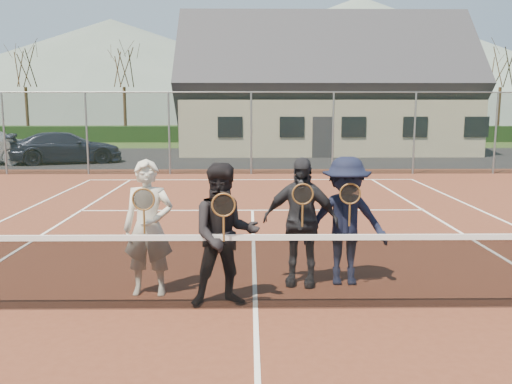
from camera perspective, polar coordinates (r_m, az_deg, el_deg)
ground at (r=26.51m, az=-0.55°, el=3.62°), size 220.00×220.00×0.00m
court_surface at (r=6.86m, az=-0.06°, el=-12.29°), size 30.00×30.00×0.02m
tarmac_carpark at (r=26.80m, az=-9.16°, el=3.57°), size 40.00×12.00×0.01m
hedge_row at (r=38.44m, az=-0.61°, el=6.12°), size 40.00×1.20×1.10m
hill_west at (r=104.61m, az=-14.84°, el=12.31°), size 110.00×110.00×18.00m
hill_centre at (r=103.70m, az=10.76°, el=13.58°), size 120.00×120.00×22.00m
car_c at (r=25.38m, az=-19.32°, el=4.42°), size 5.09×3.26×1.37m
court_markings at (r=6.85m, az=-0.06°, el=-12.18°), size 11.03×23.83×0.01m
tennis_net at (r=6.68m, az=-0.06°, el=-8.06°), size 11.68×0.08×1.10m
perimeter_fence at (r=19.91m, az=-0.51°, el=6.22°), size 30.07×0.07×3.02m
clubhouse at (r=30.69m, az=7.06°, el=11.74°), size 15.60×8.20×7.70m
tree_a at (r=42.61m, az=-23.26°, el=12.75°), size 3.20×3.20×7.77m
tree_b at (r=40.52m, az=-13.82°, el=13.44°), size 3.20×3.20×7.77m
tree_c at (r=39.58m, az=2.36°, el=13.80°), size 3.20×3.20×7.77m
tree_d at (r=41.33m, az=16.73°, el=13.23°), size 3.20×3.20×7.77m
tree_e at (r=43.46m, az=24.49°, el=12.59°), size 3.20×3.20×7.77m
player_a at (r=7.26m, az=-11.25°, el=-3.74°), size 0.67×0.51×1.80m
player_b at (r=6.75m, az=-3.30°, el=-4.54°), size 0.98×0.83×1.80m
player_c at (r=7.54m, az=4.70°, el=-3.11°), size 1.13×0.67×1.80m
player_d at (r=7.65m, az=9.43°, el=-3.04°), size 1.19×0.72×1.80m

